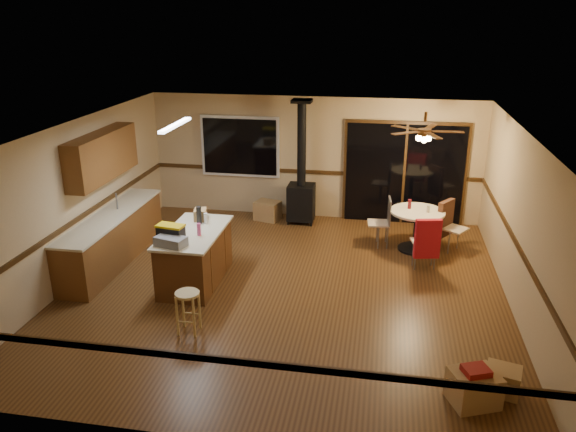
% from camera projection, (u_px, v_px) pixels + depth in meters
% --- Properties ---
extents(floor, '(7.00, 7.00, 0.00)m').
position_uv_depth(floor, '(285.00, 288.00, 9.13)').
color(floor, '#523216').
rests_on(floor, ground).
extents(ceiling, '(7.00, 7.00, 0.00)m').
position_uv_depth(ceiling, '(284.00, 130.00, 8.23)').
color(ceiling, silver).
rests_on(ceiling, ground).
extents(wall_back, '(7.00, 0.00, 7.00)m').
position_uv_depth(wall_back, '(314.00, 158.00, 11.92)').
color(wall_back, tan).
rests_on(wall_back, ground).
extents(wall_front, '(7.00, 0.00, 7.00)m').
position_uv_depth(wall_front, '(221.00, 334.00, 5.45)').
color(wall_front, tan).
rests_on(wall_front, ground).
extents(wall_left, '(0.00, 7.00, 7.00)m').
position_uv_depth(wall_left, '(76.00, 201.00, 9.25)').
color(wall_left, tan).
rests_on(wall_left, ground).
extents(wall_right, '(0.00, 7.00, 7.00)m').
position_uv_depth(wall_right, '(522.00, 228.00, 8.12)').
color(wall_right, tan).
rests_on(wall_right, ground).
extents(chair_rail, '(7.00, 7.00, 0.08)m').
position_uv_depth(chair_rail, '(285.00, 231.00, 8.79)').
color(chair_rail, '#38220E').
rests_on(chair_rail, ground).
extents(window, '(1.72, 0.10, 1.32)m').
position_uv_depth(window, '(240.00, 147.00, 12.06)').
color(window, black).
rests_on(window, ground).
extents(sliding_door, '(2.52, 0.10, 2.10)m').
position_uv_depth(sliding_door, '(404.00, 174.00, 11.65)').
color(sliding_door, black).
rests_on(sliding_door, ground).
extents(lower_cabinets, '(0.60, 3.00, 0.86)m').
position_uv_depth(lower_cabinets, '(113.00, 239.00, 9.96)').
color(lower_cabinets, brown).
rests_on(lower_cabinets, ground).
extents(countertop, '(0.64, 3.04, 0.04)m').
position_uv_depth(countertop, '(110.00, 216.00, 9.81)').
color(countertop, beige).
rests_on(countertop, lower_cabinets).
extents(upper_cabinets, '(0.35, 2.00, 0.80)m').
position_uv_depth(upper_cabinets, '(102.00, 156.00, 9.66)').
color(upper_cabinets, brown).
rests_on(upper_cabinets, ground).
extents(kitchen_island, '(0.88, 1.68, 0.90)m').
position_uv_depth(kitchen_island, '(195.00, 257.00, 9.22)').
color(kitchen_island, '#512D14').
rests_on(kitchen_island, ground).
extents(wood_stove, '(0.55, 0.50, 2.52)m').
position_uv_depth(wood_stove, '(301.00, 190.00, 11.73)').
color(wood_stove, black).
rests_on(wood_stove, ground).
extents(ceiling_fan, '(0.24, 0.24, 0.55)m').
position_uv_depth(ceiling_fan, '(424.00, 134.00, 9.85)').
color(ceiling_fan, brown).
rests_on(ceiling_fan, ceiling).
extents(fluorescent_strip, '(0.10, 1.20, 0.04)m').
position_uv_depth(fluorescent_strip, '(175.00, 125.00, 8.82)').
color(fluorescent_strip, white).
rests_on(fluorescent_strip, ceiling).
extents(toolbox_grey, '(0.52, 0.37, 0.14)m').
position_uv_depth(toolbox_grey, '(171.00, 241.00, 8.48)').
color(toolbox_grey, slate).
rests_on(toolbox_grey, kitchen_island).
extents(toolbox_black, '(0.43, 0.27, 0.22)m').
position_uv_depth(toolbox_black, '(171.00, 233.00, 8.68)').
color(toolbox_black, black).
rests_on(toolbox_black, kitchen_island).
extents(toolbox_yellow_lid, '(0.45, 0.28, 0.03)m').
position_uv_depth(toolbox_yellow_lid, '(170.00, 226.00, 8.63)').
color(toolbox_yellow_lid, gold).
rests_on(toolbox_yellow_lid, toolbox_black).
extents(box_on_island, '(0.25, 0.31, 0.18)m').
position_uv_depth(box_on_island, '(200.00, 214.00, 9.54)').
color(box_on_island, '#A37B48').
rests_on(box_on_island, kitchen_island).
extents(bottle_dark, '(0.10, 0.10, 0.30)m').
position_uv_depth(bottle_dark, '(199.00, 215.00, 9.34)').
color(bottle_dark, black).
rests_on(bottle_dark, kitchen_island).
extents(bottle_pink, '(0.07, 0.07, 0.20)m').
position_uv_depth(bottle_pink, '(199.00, 229.00, 8.87)').
color(bottle_pink, '#D84C8C').
rests_on(bottle_pink, kitchen_island).
extents(bottle_white, '(0.07, 0.07, 0.18)m').
position_uv_depth(bottle_white, '(206.00, 218.00, 9.36)').
color(bottle_white, white).
rests_on(bottle_white, kitchen_island).
extents(bar_stool, '(0.45, 0.45, 0.62)m').
position_uv_depth(bar_stool, '(188.00, 312.00, 7.80)').
color(bar_stool, tan).
rests_on(bar_stool, floor).
extents(blue_bucket, '(0.35, 0.35, 0.23)m').
position_uv_depth(blue_bucket, '(199.00, 292.00, 8.79)').
color(blue_bucket, '#0C50AE').
rests_on(blue_bucket, floor).
extents(dining_table, '(1.01, 1.01, 0.78)m').
position_uv_depth(dining_table, '(417.00, 223.00, 10.43)').
color(dining_table, black).
rests_on(dining_table, ground).
extents(glass_red, '(0.08, 0.08, 0.18)m').
position_uv_depth(glass_red, '(410.00, 204.00, 10.43)').
color(glass_red, '#590C14').
rests_on(glass_red, dining_table).
extents(glass_cream, '(0.07, 0.07, 0.13)m').
position_uv_depth(glass_cream, '(428.00, 209.00, 10.25)').
color(glass_cream, beige).
rests_on(glass_cream, dining_table).
extents(chair_left, '(0.44, 0.43, 0.51)m').
position_uv_depth(chair_left, '(384.00, 217.00, 10.61)').
color(chair_left, '#C1AD8F').
rests_on(chair_left, ground).
extents(chair_near, '(0.50, 0.54, 0.70)m').
position_uv_depth(chair_near, '(427.00, 238.00, 9.57)').
color(chair_near, '#C1AD8F').
rests_on(chair_near, ground).
extents(chair_right, '(0.62, 0.61, 0.70)m').
position_uv_depth(chair_right, '(447.00, 219.00, 10.46)').
color(chair_right, '#C1AD8F').
rests_on(chair_right, ground).
extents(box_under_window, '(0.60, 0.53, 0.40)m').
position_uv_depth(box_under_window, '(268.00, 210.00, 12.08)').
color(box_under_window, '#A37B48').
rests_on(box_under_window, floor).
extents(box_corner_a, '(0.64, 0.60, 0.39)m').
position_uv_depth(box_corner_a, '(474.00, 388.00, 6.42)').
color(box_corner_a, '#A37B48').
rests_on(box_corner_a, floor).
extents(box_corner_b, '(0.47, 0.43, 0.32)m').
position_uv_depth(box_corner_b, '(503.00, 380.00, 6.61)').
color(box_corner_b, '#A37B48').
rests_on(box_corner_b, floor).
extents(box_small_red, '(0.35, 0.33, 0.08)m').
position_uv_depth(box_small_red, '(476.00, 371.00, 6.34)').
color(box_small_red, maroon).
rests_on(box_small_red, box_corner_a).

